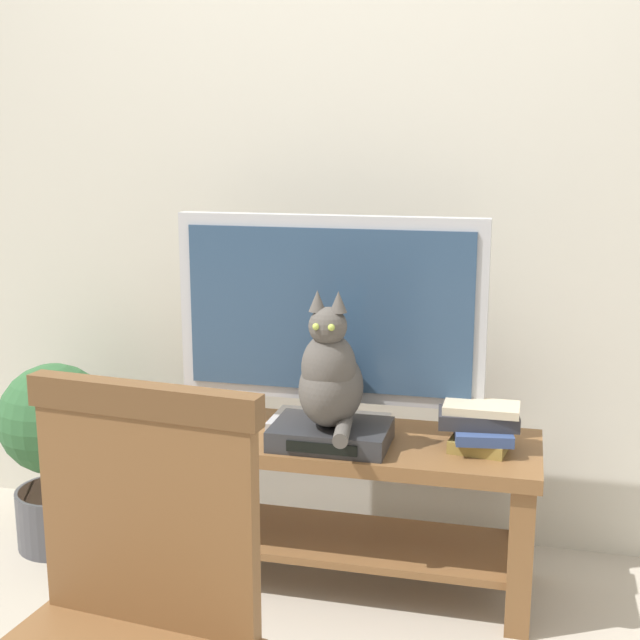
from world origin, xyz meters
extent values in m
cube|color=beige|center=(0.00, 0.94, 1.40)|extent=(7.00, 0.12, 2.80)
cube|color=brown|center=(-0.02, 0.48, 0.47)|extent=(1.32, 0.42, 0.04)
cube|color=brown|center=(-0.63, 0.31, 0.22)|extent=(0.07, 0.07, 0.45)
cube|color=brown|center=(0.58, 0.31, 0.22)|extent=(0.07, 0.07, 0.45)
cube|color=brown|center=(-0.63, 0.64, 0.22)|extent=(0.07, 0.07, 0.45)
cube|color=brown|center=(0.58, 0.64, 0.22)|extent=(0.07, 0.07, 0.45)
cube|color=brown|center=(-0.02, 0.48, 0.14)|extent=(1.22, 0.34, 0.02)
cube|color=#B7B7BC|center=(-0.02, 0.55, 0.50)|extent=(0.37, 0.20, 0.03)
cube|color=#B7B7BC|center=(-0.02, 0.55, 0.55)|extent=(0.06, 0.04, 0.07)
cube|color=#B7B7BC|center=(-0.02, 0.55, 0.87)|extent=(0.96, 0.05, 0.58)
cube|color=navy|center=(-0.02, 0.52, 0.87)|extent=(0.89, 0.01, 0.50)
sphere|color=#2672F2|center=(0.44, 0.52, 0.60)|extent=(0.01, 0.01, 0.01)
cube|color=#2D2D30|center=(0.02, 0.40, 0.52)|extent=(0.35, 0.24, 0.06)
cube|color=black|center=(0.02, 0.28, 0.52)|extent=(0.21, 0.01, 0.03)
ellipsoid|color=#514C47|center=(0.02, 0.40, 0.67)|extent=(0.19, 0.26, 0.23)
ellipsoid|color=#514C47|center=(0.02, 0.37, 0.74)|extent=(0.16, 0.17, 0.20)
sphere|color=#514C47|center=(0.02, 0.36, 0.86)|extent=(0.11, 0.11, 0.11)
cone|color=#514C47|center=(-0.01, 0.36, 0.94)|extent=(0.05, 0.05, 0.06)
cone|color=#514C47|center=(0.05, 0.36, 0.94)|extent=(0.05, 0.05, 0.06)
sphere|color=#B2C64C|center=(-0.01, 0.30, 0.87)|extent=(0.02, 0.02, 0.02)
sphere|color=#B2C64C|center=(0.04, 0.30, 0.87)|extent=(0.02, 0.02, 0.02)
cylinder|color=#514C47|center=(0.07, 0.31, 0.57)|extent=(0.07, 0.21, 0.04)
cube|color=brown|center=(-0.11, -0.60, 0.72)|extent=(0.45, 0.08, 0.47)
cube|color=brown|center=(-0.11, -0.60, 0.93)|extent=(0.47, 0.09, 0.06)
cube|color=olive|center=(0.45, 0.46, 0.51)|extent=(0.18, 0.17, 0.04)
cube|color=#33477A|center=(0.46, 0.46, 0.54)|extent=(0.19, 0.20, 0.03)
cube|color=#2D2D33|center=(0.44, 0.48, 0.58)|extent=(0.24, 0.15, 0.04)
cube|color=beige|center=(0.45, 0.48, 0.61)|extent=(0.22, 0.13, 0.02)
cylinder|color=#47474C|center=(-0.97, 0.50, 0.10)|extent=(0.30, 0.30, 0.20)
cylinder|color=#332319|center=(-0.97, 0.50, 0.19)|extent=(0.27, 0.27, 0.02)
cylinder|color=#4C3823|center=(-0.97, 0.50, 0.26)|extent=(0.04, 0.04, 0.10)
sphere|color=#2D5B33|center=(-0.97, 0.50, 0.46)|extent=(0.38, 0.38, 0.38)
camera|label=1|loc=(0.56, -1.96, 1.39)|focal=47.89mm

